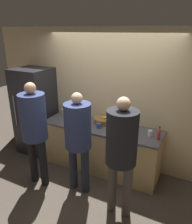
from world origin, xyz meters
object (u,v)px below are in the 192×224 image
object	(u,v)px
refrigerator	(36,111)
utensil_crock	(64,112)
person_left	(34,124)
bottle_red	(159,134)
person_right	(121,146)
cup_white	(150,133)
bottle_dark	(128,130)
fruit_bowl	(103,120)
person_center	(78,133)
cup_blue	(99,126)

from	to	relation	value
refrigerator	utensil_crock	xyz separation A→B (m)	(0.65, 0.13, 0.05)
person_left	bottle_red	distance (m)	2.01
person_right	cup_white	size ratio (longest dim) A/B	17.50
bottle_dark	refrigerator	bearing A→B (deg)	175.92
bottle_red	fruit_bowl	bearing A→B (deg)	169.59
person_right	fruit_bowl	size ratio (longest dim) A/B	5.10
person_center	utensil_crock	size ratio (longest dim) A/B	5.63
fruit_bowl	bottle_dark	world-z (taller)	bottle_dark
person_right	bottle_dark	xyz separation A→B (m)	(-0.17, 0.74, -0.12)
person_left	person_right	distance (m)	1.49
person_right	person_left	bearing A→B (deg)	-179.70
person_center	utensil_crock	distance (m)	1.22
utensil_crock	bottle_dark	distance (m)	1.50
refrigerator	cup_blue	distance (m)	1.56
person_left	person_center	world-z (taller)	person_left
refrigerator	fruit_bowl	size ratio (longest dim) A/B	5.21
refrigerator	cup_blue	xyz separation A→B (m)	(1.56, -0.10, 0.02)
fruit_bowl	cup_white	size ratio (longest dim) A/B	3.43
bottle_red	bottle_dark	bearing A→B (deg)	-168.83
person_left	utensil_crock	size ratio (longest dim) A/B	5.99
bottle_red	bottle_dark	world-z (taller)	bottle_dark
refrigerator	utensil_crock	distance (m)	0.66
fruit_bowl	bottle_dark	bearing A→B (deg)	-26.68
refrigerator	utensil_crock	world-z (taller)	refrigerator
person_right	bottle_red	bearing A→B (deg)	68.70
bottle_red	person_center	bearing A→B (deg)	-148.55
person_right	bottle_red	size ratio (longest dim) A/B	7.91
fruit_bowl	cup_blue	xyz separation A→B (m)	(0.03, -0.24, -0.01)
fruit_bowl	cup_white	world-z (taller)	fruit_bowl
cup_white	person_right	bearing A→B (deg)	-100.97
bottle_red	utensil_crock	bearing A→B (deg)	174.58
person_center	bottle_red	distance (m)	1.29
cup_blue	bottle_red	bearing A→B (deg)	2.45
person_center	cup_white	size ratio (longest dim) A/B	16.67
person_left	bottle_dark	size ratio (longest dim) A/B	7.17
cup_white	cup_blue	bearing A→B (deg)	-173.55
person_center	person_left	bearing A→B (deg)	-166.60
utensil_crock	bottle_dark	xyz separation A→B (m)	(1.47, -0.28, 0.02)
utensil_crock	person_left	bearing A→B (deg)	-82.02
bottle_dark	cup_blue	size ratio (longest dim) A/B	2.88
person_left	cup_white	world-z (taller)	person_left
cup_blue	cup_white	bearing A→B (deg)	6.45
person_left	fruit_bowl	size ratio (longest dim) A/B	5.17
person_left	cup_blue	distance (m)	1.12
fruit_bowl	person_right	bearing A→B (deg)	-53.92
person_left	cup_white	distance (m)	1.90
bottle_red	cup_white	bearing A→B (deg)	159.72
person_left	utensil_crock	distance (m)	1.05
person_left	utensil_crock	xyz separation A→B (m)	(-0.14, 1.03, -0.16)
refrigerator	cup_blue	world-z (taller)	refrigerator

